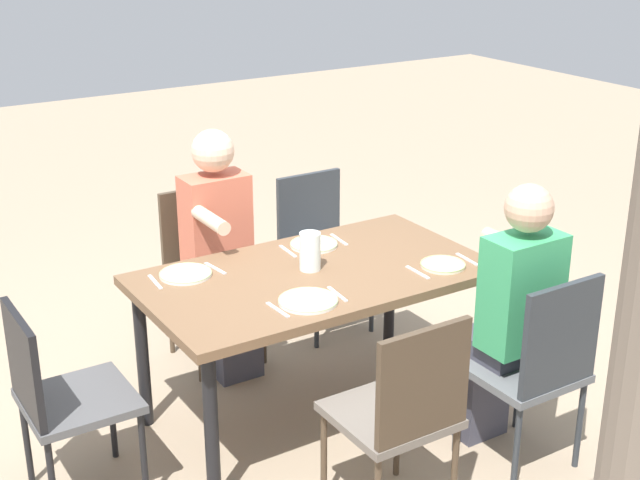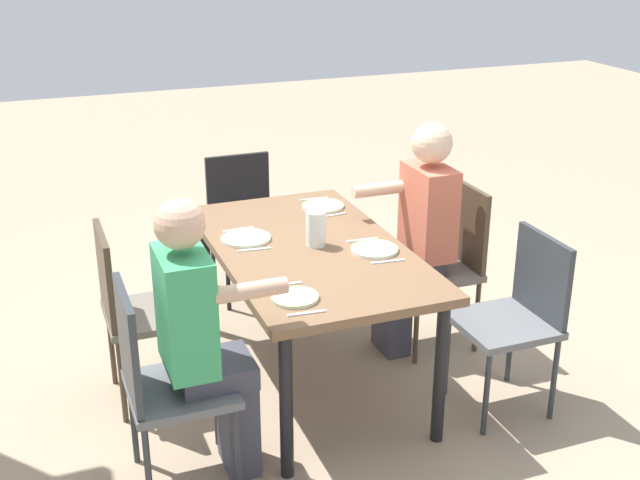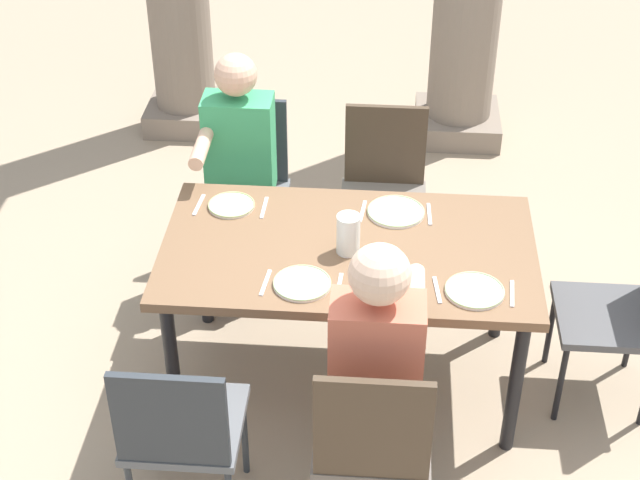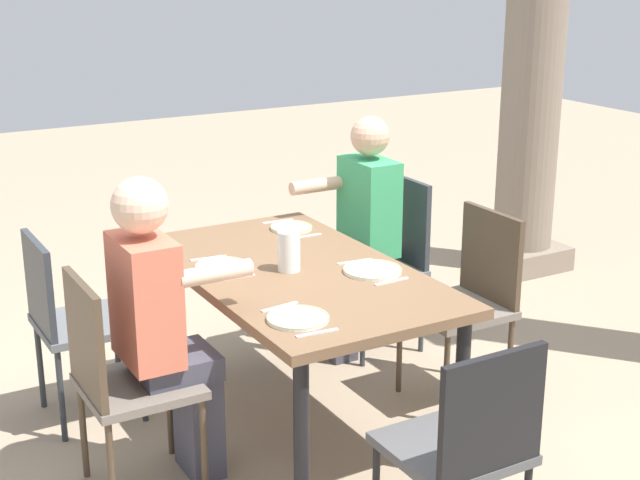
% 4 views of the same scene
% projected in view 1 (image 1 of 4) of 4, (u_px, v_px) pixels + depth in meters
% --- Properties ---
extents(ground_plane, '(16.00, 16.00, 0.00)m').
position_uv_depth(ground_plane, '(315.00, 415.00, 4.42)').
color(ground_plane, gray).
extents(dining_table, '(1.61, 0.91, 0.77)m').
position_uv_depth(dining_table, '(314.00, 287.00, 4.17)').
color(dining_table, brown).
rests_on(dining_table, ground).
extents(chair_west_north, '(0.44, 0.44, 0.94)m').
position_uv_depth(chair_west_north, '(537.00, 362.00, 3.82)').
color(chair_west_north, '#5B5E61').
rests_on(chair_west_north, ground).
extents(chair_west_south, '(0.44, 0.44, 0.90)m').
position_uv_depth(chair_west_south, '(320.00, 240.00, 5.21)').
color(chair_west_south, '#5B5E61').
rests_on(chair_west_south, ground).
extents(chair_mid_north, '(0.44, 0.44, 0.93)m').
position_uv_depth(chair_mid_north, '(403.00, 409.00, 3.46)').
color(chair_mid_north, '#6A6158').
rests_on(chair_mid_north, ground).
extents(chair_mid_south, '(0.44, 0.44, 0.93)m').
position_uv_depth(chair_mid_south, '(207.00, 264.00, 4.85)').
color(chair_mid_south, '#6A6158').
rests_on(chair_mid_south, ground).
extents(chair_head_east, '(0.44, 0.44, 0.89)m').
position_uv_depth(chair_head_east, '(58.00, 392.00, 3.62)').
color(chair_head_east, '#4F4F50').
rests_on(chair_head_east, ground).
extents(diner_woman_green, '(0.35, 0.49, 1.30)m').
position_uv_depth(diner_woman_green, '(510.00, 312.00, 3.91)').
color(diner_woman_green, '#3F3F4C').
rests_on(diner_woman_green, ground).
extents(diner_man_white, '(0.35, 0.50, 1.31)m').
position_uv_depth(diner_man_white, '(221.00, 245.00, 4.63)').
color(diner_man_white, '#3F3F4C').
rests_on(diner_man_white, ground).
extents(plate_0, '(0.21, 0.21, 0.02)m').
position_uv_depth(plate_0, '(443.00, 265.00, 4.20)').
color(plate_0, silver).
rests_on(plate_0, dining_table).
extents(fork_0, '(0.03, 0.17, 0.01)m').
position_uv_depth(fork_0, '(467.00, 259.00, 4.28)').
color(fork_0, silver).
rests_on(fork_0, dining_table).
extents(spoon_0, '(0.02, 0.17, 0.01)m').
position_uv_depth(spoon_0, '(418.00, 272.00, 4.13)').
color(spoon_0, silver).
rests_on(spoon_0, dining_table).
extents(plate_1, '(0.24, 0.24, 0.02)m').
position_uv_depth(plate_1, '(314.00, 244.00, 4.45)').
color(plate_1, white).
rests_on(plate_1, dining_table).
extents(fork_1, '(0.03, 0.17, 0.01)m').
position_uv_depth(fork_1, '(339.00, 240.00, 4.52)').
color(fork_1, silver).
rests_on(fork_1, dining_table).
extents(spoon_1, '(0.03, 0.17, 0.01)m').
position_uv_depth(spoon_1, '(288.00, 251.00, 4.37)').
color(spoon_1, silver).
rests_on(spoon_1, dining_table).
extents(plate_2, '(0.26, 0.26, 0.02)m').
position_uv_depth(plate_2, '(308.00, 301.00, 3.82)').
color(plate_2, white).
rests_on(plate_2, dining_table).
extents(fork_2, '(0.03, 0.17, 0.01)m').
position_uv_depth(fork_2, '(337.00, 294.00, 3.90)').
color(fork_2, silver).
rests_on(fork_2, dining_table).
extents(spoon_2, '(0.02, 0.17, 0.01)m').
position_uv_depth(spoon_2, '(278.00, 310.00, 3.75)').
color(spoon_2, silver).
rests_on(spoon_2, dining_table).
extents(plate_3, '(0.24, 0.24, 0.02)m').
position_uv_depth(plate_3, '(186.00, 274.00, 4.10)').
color(plate_3, white).
rests_on(plate_3, dining_table).
extents(fork_3, '(0.04, 0.17, 0.01)m').
position_uv_depth(fork_3, '(215.00, 268.00, 4.17)').
color(fork_3, silver).
rests_on(fork_3, dining_table).
extents(spoon_3, '(0.03, 0.17, 0.01)m').
position_uv_depth(spoon_3, '(155.00, 282.00, 4.02)').
color(spoon_3, silver).
rests_on(spoon_3, dining_table).
extents(water_pitcher, '(0.10, 0.10, 0.18)m').
position_uv_depth(water_pitcher, '(309.00, 253.00, 4.14)').
color(water_pitcher, white).
rests_on(water_pitcher, dining_table).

